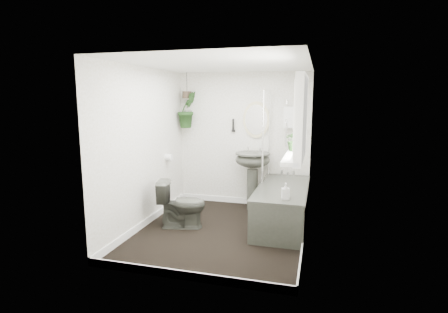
# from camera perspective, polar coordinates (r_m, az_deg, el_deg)

# --- Properties ---
(floor) EXTENTS (2.30, 2.80, 0.02)m
(floor) POSITION_cam_1_polar(r_m,az_deg,el_deg) (5.06, -0.46, -12.21)
(floor) COLOR black
(floor) RESTS_ON ground
(ceiling) EXTENTS (2.30, 2.80, 0.02)m
(ceiling) POSITION_cam_1_polar(r_m,az_deg,el_deg) (4.72, -0.50, 14.96)
(ceiling) COLOR white
(ceiling) RESTS_ON ground
(wall_back) EXTENTS (2.30, 0.02, 2.30)m
(wall_back) POSITION_cam_1_polar(r_m,az_deg,el_deg) (6.11, 3.14, 2.79)
(wall_back) COLOR white
(wall_back) RESTS_ON ground
(wall_front) EXTENTS (2.30, 0.02, 2.30)m
(wall_front) POSITION_cam_1_polar(r_m,az_deg,el_deg) (3.44, -6.91, -2.46)
(wall_front) COLOR white
(wall_front) RESTS_ON ground
(wall_left) EXTENTS (0.02, 2.80, 2.30)m
(wall_left) POSITION_cam_1_polar(r_m,az_deg,el_deg) (5.19, -12.91, 1.38)
(wall_left) COLOR white
(wall_left) RESTS_ON ground
(wall_right) EXTENTS (0.02, 2.80, 2.30)m
(wall_right) POSITION_cam_1_polar(r_m,az_deg,el_deg) (4.58, 13.63, 0.31)
(wall_right) COLOR white
(wall_right) RESTS_ON ground
(skirting) EXTENTS (2.30, 2.80, 0.10)m
(skirting) POSITION_cam_1_polar(r_m,az_deg,el_deg) (5.03, -0.46, -11.57)
(skirting) COLOR white
(skirting) RESTS_ON floor
(bathtub) EXTENTS (0.72, 1.72, 0.58)m
(bathtub) POSITION_cam_1_polar(r_m,az_deg,el_deg) (5.28, 9.51, -7.94)
(bathtub) COLOR #353730
(bathtub) RESTS_ON floor
(bath_screen) EXTENTS (0.04, 0.72, 1.40)m
(bath_screen) POSITION_cam_1_polar(r_m,az_deg,el_deg) (5.60, 6.94, 3.47)
(bath_screen) COLOR silver
(bath_screen) RESTS_ON bathtub
(shower_box) EXTENTS (0.20, 0.10, 0.35)m
(shower_box) POSITION_cam_1_polar(r_m,az_deg,el_deg) (5.89, 10.70, 6.30)
(shower_box) COLOR white
(shower_box) RESTS_ON wall_back
(oval_mirror) EXTENTS (0.46, 0.03, 0.62)m
(oval_mirror) POSITION_cam_1_polar(r_m,az_deg,el_deg) (5.99, 5.28, 6.00)
(oval_mirror) COLOR beige
(oval_mirror) RESTS_ON wall_back
(wall_sconce) EXTENTS (0.04, 0.04, 0.22)m
(wall_sconce) POSITION_cam_1_polar(r_m,az_deg,el_deg) (6.07, 1.51, 5.14)
(wall_sconce) COLOR black
(wall_sconce) RESTS_ON wall_back
(toilet_roll_holder) EXTENTS (0.11, 0.11, 0.11)m
(toilet_roll_holder) POSITION_cam_1_polar(r_m,az_deg,el_deg) (5.82, -9.05, -0.13)
(toilet_roll_holder) COLOR white
(toilet_roll_holder) RESTS_ON wall_left
(window_recess) EXTENTS (0.08, 1.00, 0.90)m
(window_recess) POSITION_cam_1_polar(r_m,az_deg,el_deg) (3.83, 12.52, 6.15)
(window_recess) COLOR white
(window_recess) RESTS_ON wall_right
(window_sill) EXTENTS (0.18, 1.00, 0.04)m
(window_sill) POSITION_cam_1_polar(r_m,az_deg,el_deg) (3.88, 11.27, -0.02)
(window_sill) COLOR white
(window_sill) RESTS_ON wall_right
(window_blinds) EXTENTS (0.01, 0.86, 0.76)m
(window_blinds) POSITION_cam_1_polar(r_m,az_deg,el_deg) (3.83, 11.84, 6.17)
(window_blinds) COLOR white
(window_blinds) RESTS_ON wall_right
(toilet) EXTENTS (0.75, 0.53, 0.69)m
(toilet) POSITION_cam_1_polar(r_m,az_deg,el_deg) (5.14, -6.90, -7.68)
(toilet) COLOR #353730
(toilet) RESTS_ON floor
(pedestal_sink) EXTENTS (0.65, 0.58, 0.98)m
(pedestal_sink) POSITION_cam_1_polar(r_m,az_deg,el_deg) (5.88, 4.66, -4.03)
(pedestal_sink) COLOR #353730
(pedestal_sink) RESTS_ON floor
(sill_plant) EXTENTS (0.29, 0.27, 0.26)m
(sill_plant) POSITION_cam_1_polar(r_m,az_deg,el_deg) (4.16, 11.47, 2.67)
(sill_plant) COLOR black
(sill_plant) RESTS_ON window_sill
(hanging_plant) EXTENTS (0.43, 0.45, 0.63)m
(hanging_plant) POSITION_cam_1_polar(r_m,az_deg,el_deg) (6.20, -6.02, 7.62)
(hanging_plant) COLOR black
(hanging_plant) RESTS_ON ceiling
(soap_bottle) EXTENTS (0.11, 0.12, 0.21)m
(soap_bottle) POSITION_cam_1_polar(r_m,az_deg,el_deg) (4.57, 10.02, -5.56)
(soap_bottle) COLOR black
(soap_bottle) RESTS_ON bathtub
(hanging_pot) EXTENTS (0.16, 0.16, 0.12)m
(hanging_pot) POSITION_cam_1_polar(r_m,az_deg,el_deg) (6.20, -6.06, 9.99)
(hanging_pot) COLOR #362A1F
(hanging_pot) RESTS_ON ceiling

